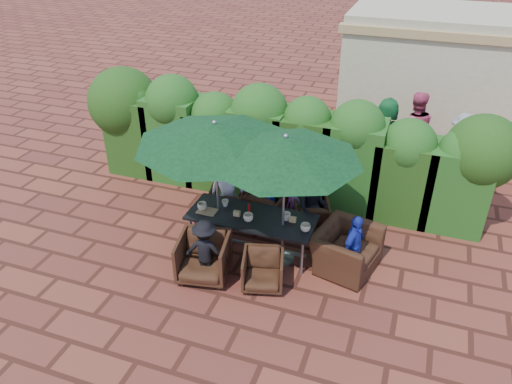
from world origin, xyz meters
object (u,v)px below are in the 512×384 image
(chair_end_right, at_px, (347,244))
(chair_near_left, at_px, (203,255))
(chair_far_mid, at_px, (267,205))
(chair_far_right, at_px, (311,214))
(umbrella_right, at_px, (285,148))
(umbrella_left, at_px, (215,134))
(dining_table, at_px, (252,220))
(chair_near_right, at_px, (263,269))
(chair_far_left, at_px, (227,202))

(chair_end_right, bearing_deg, chair_near_left, 129.02)
(chair_far_mid, relative_size, chair_far_right, 1.09)
(umbrella_right, height_order, chair_near_left, umbrella_right)
(chair_far_mid, xyz_separation_m, chair_near_left, (-0.49, -1.96, 0.05))
(chair_near_left, bearing_deg, umbrella_left, 87.50)
(chair_near_left, xyz_separation_m, chair_end_right, (2.22, 1.05, 0.07))
(dining_table, distance_m, chair_far_mid, 1.06)
(chair_near_right, bearing_deg, umbrella_left, 127.61)
(dining_table, relative_size, chair_far_right, 3.31)
(chair_far_left, distance_m, chair_near_left, 1.83)
(chair_far_mid, distance_m, chair_near_left, 2.02)
(dining_table, xyz_separation_m, chair_near_right, (0.50, -0.84, -0.33))
(dining_table, height_order, umbrella_left, umbrella_left)
(dining_table, distance_m, chair_near_left, 1.10)
(umbrella_right, distance_m, chair_near_right, 2.02)
(chair_near_right, bearing_deg, dining_table, 106.00)
(chair_far_right, relative_size, chair_near_left, 0.80)
(umbrella_right, height_order, chair_far_mid, umbrella_right)
(umbrella_left, height_order, chair_end_right, umbrella_left)
(chair_near_left, bearing_deg, chair_far_left, 89.13)
(umbrella_right, height_order, chair_far_left, umbrella_right)
(umbrella_left, height_order, chair_far_mid, umbrella_left)
(chair_near_right, bearing_deg, chair_far_right, 64.52)
(umbrella_left, height_order, chair_far_left, umbrella_left)
(chair_far_mid, bearing_deg, chair_near_left, 84.73)
(umbrella_right, height_order, chair_near_right, umbrella_right)
(chair_far_left, relative_size, chair_near_left, 0.83)
(chair_far_mid, height_order, chair_end_right, chair_end_right)
(umbrella_right, bearing_deg, umbrella_left, 174.61)
(dining_table, xyz_separation_m, chair_far_right, (0.85, 1.04, -0.33))
(dining_table, distance_m, umbrella_right, 1.65)
(chair_far_left, bearing_deg, dining_table, 122.40)
(chair_far_mid, bearing_deg, chair_far_left, 19.78)
(umbrella_right, distance_m, chair_end_right, 2.05)
(chair_end_right, bearing_deg, chair_far_left, 87.24)
(umbrella_right, relative_size, chair_far_left, 3.56)
(chair_far_mid, distance_m, chair_far_right, 0.89)
(chair_near_right, relative_size, chair_end_right, 0.61)
(dining_table, relative_size, chair_far_left, 3.21)
(dining_table, xyz_separation_m, umbrella_left, (-0.67, 0.06, 1.54))
(umbrella_right, bearing_deg, chair_far_left, 147.21)
(umbrella_right, height_order, chair_end_right, umbrella_right)
(dining_table, bearing_deg, chair_end_right, 3.69)
(chair_far_mid, bearing_deg, umbrella_right, 129.16)
(umbrella_right, distance_m, chair_far_mid, 2.23)
(umbrella_left, distance_m, chair_end_right, 2.93)
(chair_far_mid, bearing_deg, umbrella_left, 65.48)
(chair_far_mid, height_order, chair_near_left, chair_near_left)
(umbrella_left, height_order, chair_far_right, umbrella_left)
(umbrella_left, relative_size, chair_end_right, 2.45)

